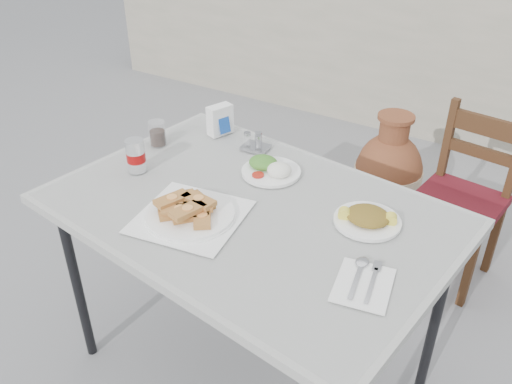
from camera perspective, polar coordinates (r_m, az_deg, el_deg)
The scene contains 13 objects.
ground at distance 2.47m, azimuth 1.65°, elevation -16.50°, with size 80.00×80.00×0.00m, color slate.
cafe_table at distance 1.89m, azimuth -0.70°, elevation -2.92°, with size 1.47×1.09×0.83m.
pide_plate at distance 1.79m, azimuth -6.96°, elevation -1.81°, with size 0.38×0.38×0.07m.
salad_rice_plate at distance 2.03m, azimuth 1.54°, elevation 2.52°, with size 0.22×0.22×0.06m.
salad_chopped_plate at distance 1.80m, azimuth 11.66°, elevation -2.68°, with size 0.22×0.22×0.05m.
soda_can at distance 2.08m, azimuth -12.54°, elevation 3.77°, with size 0.07×0.07×0.13m.
cola_glass at distance 2.27m, azimuth -10.34°, elevation 5.98°, with size 0.07×0.07×0.10m.
napkin_holder at distance 2.31m, azimuth -3.81°, elevation 7.58°, with size 0.09×0.12×0.13m.
condiment_caddy at distance 2.20m, azimuth -0.07°, elevation 5.14°, with size 0.11×0.09×0.08m.
cutlery_napkin at distance 1.57m, azimuth 11.25°, elevation -9.13°, with size 0.19×0.22×0.01m.
chair at distance 2.78m, azimuth 20.85°, elevation -0.47°, with size 0.43×0.43×0.87m.
terracotta_urn at distance 3.15m, azimuth 13.71°, elevation 1.92°, with size 0.38×0.38×0.67m.
back_wall at distance 4.19m, azimuth 19.80°, elevation 13.03°, with size 6.00×0.25×1.20m, color #A79C8B.
Camera 1 is at (0.79, -1.42, 1.86)m, focal length 38.00 mm.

